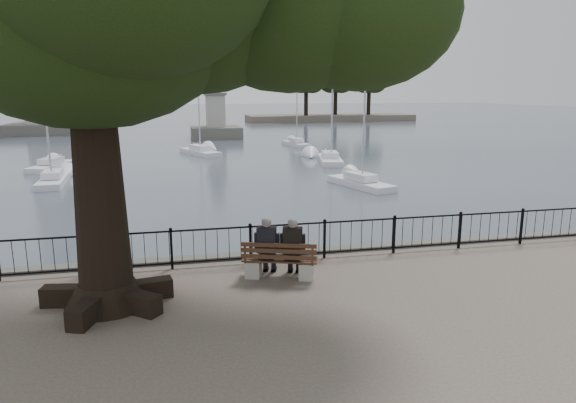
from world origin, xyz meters
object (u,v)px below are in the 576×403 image
object	(u,v)px
lighthouse	(44,23)
lion_monument	(216,120)
person_right	(293,249)
bench	(280,265)
person_left	(268,249)

from	to	relation	value
lighthouse	lion_monument	world-z (taller)	lighthouse
person_right	lighthouse	size ratio (longest dim) A/B	0.05
lighthouse	person_right	bearing A→B (deg)	-73.62
lighthouse	bench	bearing A→B (deg)	-73.90
lighthouse	lion_monument	size ratio (longest dim) A/B	3.83
person_left	lighthouse	size ratio (longest dim) A/B	0.05
bench	lion_monument	bearing A→B (deg)	87.09
person_right	bench	bearing A→B (deg)	179.48
lion_monument	bench	bearing A→B (deg)	-92.91
lion_monument	lighthouse	bearing A→B (deg)	148.91
bench	lion_monument	distance (m)	48.73
person_left	person_right	distance (m)	0.62
lighthouse	lion_monument	bearing A→B (deg)	-31.09
bench	person_left	bearing A→B (deg)	142.57
person_left	lion_monument	xyz separation A→B (m)	(2.73, 48.47, 0.39)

